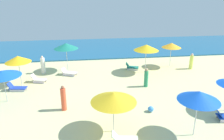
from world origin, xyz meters
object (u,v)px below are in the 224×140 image
at_px(lounge_chair_6_1, 17,88).
at_px(beachgoer_3, 64,99).
at_px(beachgoer_2, 43,65).
at_px(lounge_chair_6_0, 38,79).
at_px(umbrella_2, 171,45).
at_px(lounge_chair_5_0, 69,73).
at_px(lounge_chair_8_0, 132,67).
at_px(umbrella_8, 146,47).
at_px(umbrella_5, 66,46).
at_px(beachgoer_1, 146,78).
at_px(umbrella_6, 18,59).
at_px(umbrella_4, 114,97).
at_px(lounge_chair_4_0, 124,140).
at_px(beach_ball_0, 151,109).
at_px(beachgoer_4, 191,62).
at_px(umbrella_1, 199,96).
at_px(umbrella_7, 2,73).

distance_m(lounge_chair_6_1, beachgoer_3, 5.21).
height_order(beachgoer_2, beachgoer_3, beachgoer_3).
bearing_deg(lounge_chair_6_0, umbrella_2, -63.48).
xyz_separation_m(lounge_chair_5_0, lounge_chair_8_0, (6.03, 0.68, 0.01)).
distance_m(lounge_chair_5_0, umbrella_8, 7.46).
bearing_deg(lounge_chair_5_0, umbrella_5, 29.81).
height_order(lounge_chair_6_1, beachgoer_1, beachgoer_1).
bearing_deg(umbrella_5, umbrella_8, -10.36).
height_order(umbrella_6, lounge_chair_8_0, umbrella_6).
distance_m(umbrella_4, lounge_chair_6_1, 9.29).
height_order(umbrella_4, umbrella_5, umbrella_5).
distance_m(umbrella_5, lounge_chair_6_0, 4.06).
bearing_deg(lounge_chair_4_0, umbrella_6, 49.07).
height_order(lounge_chair_6_1, beach_ball_0, lounge_chair_6_1).
bearing_deg(lounge_chair_4_0, umbrella_2, -21.89).
bearing_deg(lounge_chair_8_0, beachgoer_4, -78.51).
relative_size(umbrella_1, beachgoer_1, 1.66).
xyz_separation_m(beachgoer_1, beachgoer_2, (-8.65, 4.19, 0.04)).
relative_size(umbrella_7, beachgoer_4, 1.53).
distance_m(beachgoer_1, beachgoer_4, 6.60).
xyz_separation_m(umbrella_4, beachgoer_4, (8.97, 9.10, -1.35)).
bearing_deg(umbrella_5, umbrella_7, -123.50).
bearing_deg(beachgoer_1, umbrella_1, -131.92).
bearing_deg(beachgoer_2, umbrella_1, 40.28).
distance_m(umbrella_2, beachgoer_4, 2.51).
bearing_deg(lounge_chair_5_0, umbrella_8, -69.42).
distance_m(umbrella_5, beach_ball_0, 10.39).
height_order(umbrella_1, umbrella_6, umbrella_1).
distance_m(umbrella_1, beachgoer_1, 6.69).
xyz_separation_m(umbrella_5, beachgoer_1, (6.45, -4.56, -1.72)).
distance_m(umbrella_5, beachgoer_4, 12.19).
bearing_deg(beachgoer_2, lounge_chair_4_0, 25.97).
bearing_deg(umbrella_7, beachgoer_1, 6.71).
relative_size(lounge_chair_5_0, beachgoer_4, 0.97).
height_order(umbrella_2, beachgoer_1, umbrella_2).
xyz_separation_m(lounge_chair_4_0, beach_ball_0, (2.26, 2.89, -0.09)).
distance_m(umbrella_4, lounge_chair_6_0, 9.47).
xyz_separation_m(beachgoer_1, beachgoer_3, (-6.25, -2.87, 0.06)).
distance_m(lounge_chair_4_0, beachgoer_3, 5.05).
bearing_deg(umbrella_7, lounge_chair_6_1, 84.89).
height_order(beachgoer_2, beachgoer_4, beachgoer_2).
bearing_deg(beachgoer_2, umbrella_7, -17.97).
bearing_deg(beach_ball_0, lounge_chair_6_1, 154.62).
height_order(lounge_chair_5_0, beachgoer_1, beachgoer_1).
xyz_separation_m(umbrella_6, beachgoer_1, (10.02, -1.70, -1.46)).
height_order(umbrella_1, beachgoer_4, umbrella_1).
relative_size(lounge_chair_4_0, umbrella_8, 0.53).
relative_size(lounge_chair_4_0, beachgoer_3, 0.83).
relative_size(umbrella_8, lounge_chair_8_0, 1.96).
relative_size(umbrella_5, beachgoer_4, 1.73).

